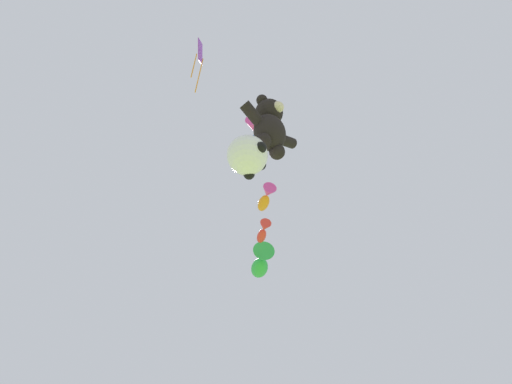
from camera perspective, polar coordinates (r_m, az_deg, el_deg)
name	(u,v)px	position (r m, az deg, el deg)	size (l,w,h in m)	color
teddy_bear_kite	(270,126)	(9.99, 1.97, 9.39)	(1.87, 0.82, 1.89)	black
soccer_ball_kite	(248,156)	(8.69, -1.19, 5.22)	(0.98, 0.98, 0.91)	white
fish_kite_cobalt	(256,137)	(13.82, 0.06, 7.89)	(1.73, 1.52, 0.59)	blue
fish_kite_tangerine	(266,198)	(15.21, 1.41, -0.79)	(1.13, 1.43, 0.52)	orange
fish_kite_crimson	(263,231)	(17.90, 1.01, -5.64)	(1.24, 1.49, 0.50)	red
fish_kite_emerald	(261,262)	(19.82, 0.73, -9.93)	(2.20, 2.44, 1.03)	green
diamond_kite	(200,56)	(13.61, -8.06, 18.72)	(0.73, 0.68, 2.48)	purple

